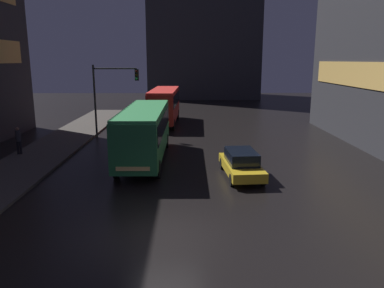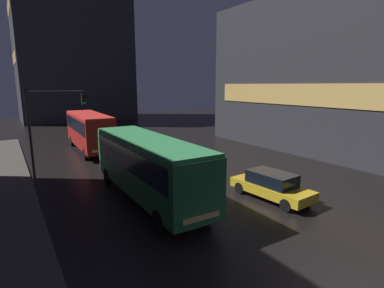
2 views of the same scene
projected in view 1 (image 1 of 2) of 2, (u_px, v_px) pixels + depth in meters
ground_plane at (167, 234)px, 13.73m from camera, size 120.00×120.00×0.00m
sidewalk_left at (32, 161)px, 23.38m from camera, size 4.00×48.00×0.15m
building_far_backdrop at (203, 15)px, 62.37m from camera, size 18.07×12.00×27.31m
bus_near at (144, 129)px, 23.33m from camera, size 2.54×10.14×3.34m
bus_far at (164, 103)px, 36.92m from camera, size 2.72×9.55×3.45m
car_taxi at (241, 163)px, 20.38m from camera, size 2.09×4.61×1.46m
pedestrian_mid at (18, 138)px, 24.59m from camera, size 0.41×0.41×1.81m
traffic_light_main at (111, 88)px, 30.05m from camera, size 3.68×0.35×5.89m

